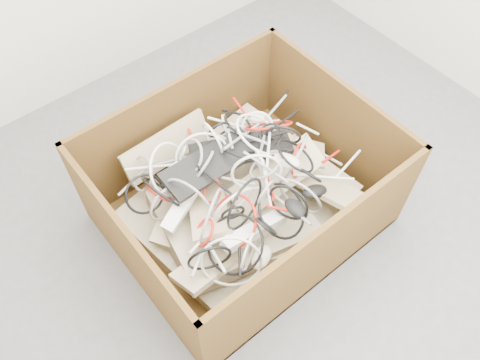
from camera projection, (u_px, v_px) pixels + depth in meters
ground at (284, 229)px, 2.42m from camera, size 3.00×3.00×0.00m
room_shell at (315, 9)px, 1.40m from camera, size 3.04×3.04×2.50m
cardboard_box at (240, 204)px, 2.34m from camera, size 1.18×0.98×0.57m
keyboard_pile at (238, 184)px, 2.24m from camera, size 1.05×0.85×0.32m
mice_scatter at (254, 183)px, 2.14m from camera, size 0.63×0.68×0.22m
power_strip_left at (187, 197)px, 2.10m from camera, size 0.33×0.18×0.14m
power_strip_right at (254, 230)px, 2.02m from camera, size 0.31×0.08×0.10m
vga_plug at (305, 144)px, 2.28m from camera, size 0.06×0.06×0.03m
cable_tangle at (233, 183)px, 2.09m from camera, size 1.04×0.82×0.42m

